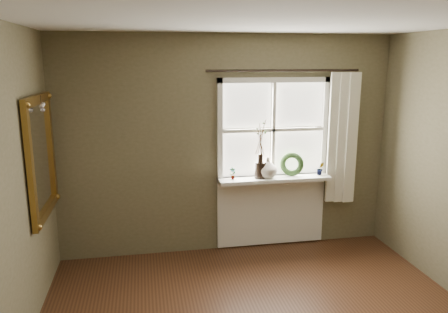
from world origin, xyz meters
TOP-DOWN VIEW (x-y plane):
  - ceiling at (0.00, 0.00)m, footprint 4.50×4.50m
  - wall_back at (0.00, 2.30)m, footprint 4.00×0.10m
  - window_frame at (0.55, 2.23)m, footprint 1.36×0.06m
  - window_sill at (0.55, 2.12)m, footprint 1.36×0.26m
  - window_apron at (0.55, 2.23)m, footprint 1.36×0.04m
  - dark_jug at (0.37, 2.12)m, footprint 0.17×0.17m
  - cream_vase at (0.46, 2.12)m, footprint 0.28×0.28m
  - wreath at (0.78, 2.16)m, footprint 0.32×0.24m
  - potted_plant_left at (0.03, 2.12)m, footprint 0.09×0.07m
  - potted_plant_right at (1.13, 2.12)m, footprint 0.09×0.08m
  - curtain at (1.39, 2.13)m, footprint 0.36×0.12m
  - curtain_rod at (0.65, 2.17)m, footprint 1.84×0.03m
  - gilt_mirror at (-1.96, 1.62)m, footprint 0.10×0.99m

SIDE VIEW (x-z plane):
  - window_apron at x=0.55m, z-range 0.02..0.90m
  - window_sill at x=0.55m, z-range 0.88..0.92m
  - potted_plant_left at x=0.03m, z-range 0.92..1.07m
  - potted_plant_right at x=1.13m, z-range 0.92..1.08m
  - dark_jug at x=0.37m, z-range 0.92..1.11m
  - wreath at x=0.78m, z-range 0.88..1.18m
  - cream_vase at x=0.46m, z-range 0.92..1.17m
  - wall_back at x=0.00m, z-range 0.00..2.60m
  - curtain at x=1.39m, z-range 0.57..2.16m
  - gilt_mirror at x=-1.96m, z-range 0.80..1.98m
  - window_frame at x=0.55m, z-range 0.86..2.10m
  - curtain_rod at x=0.65m, z-range 2.16..2.20m
  - ceiling at x=0.00m, z-range 2.60..2.60m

